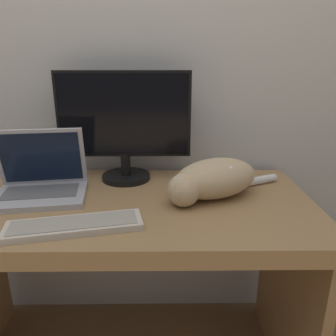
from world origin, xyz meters
name	(u,v)px	position (x,y,z in m)	size (l,w,h in m)	color
wall_back	(127,44)	(0.00, 0.72, 1.30)	(6.40, 0.06, 2.60)	silver
desk	(123,242)	(0.00, 0.33, 0.60)	(1.36, 0.66, 0.76)	#A37A4C
monitor	(124,125)	(-0.01, 0.55, 0.99)	(0.53, 0.20, 0.44)	black
laptop	(41,183)	(-0.30, 0.37, 0.81)	(0.35, 0.28, 0.24)	#B7B7BC
external_keyboard	(75,225)	(-0.11, 0.12, 0.78)	(0.41, 0.19, 0.02)	beige
cat	(213,179)	(0.33, 0.35, 0.84)	(0.46, 0.32, 0.14)	#D1B284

